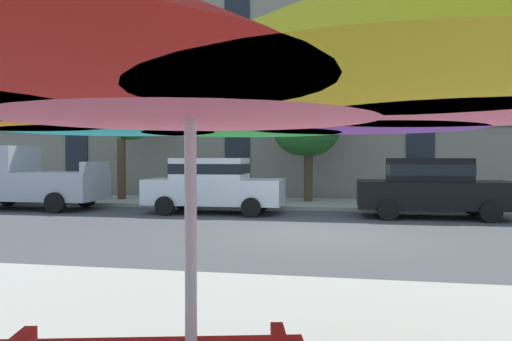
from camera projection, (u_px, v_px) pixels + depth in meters
The scene contains 9 objects.
ground_plane at pixel (312, 234), 11.24m from camera, with size 120.00×120.00×0.00m, color #424244.
sidewalk_far at pixel (323, 204), 17.93m from camera, with size 56.00×3.60×0.12m, color #9E998E.
apartment_building at pixel (330, 72), 25.81m from camera, with size 45.44×12.08×12.80m.
pickup_silver at pixel (24, 180), 16.67m from camera, with size 5.10×2.12×2.20m.
sedan_white at pixel (213, 184), 15.46m from camera, with size 4.40×1.98×1.78m.
sedan_black at pixel (431, 186), 14.26m from camera, with size 4.40×1.98×1.78m.
street_tree_left at pixel (126, 112), 19.36m from camera, with size 2.30×2.53×4.74m.
street_tree_middle at pixel (308, 124), 18.40m from camera, with size 2.59×2.69×4.41m.
patio_umbrella at pixel (190, 83), 2.33m from camera, with size 3.91×3.91×2.42m.
Camera 1 is at (0.70, -11.25, 1.81)m, focal length 33.63 mm.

